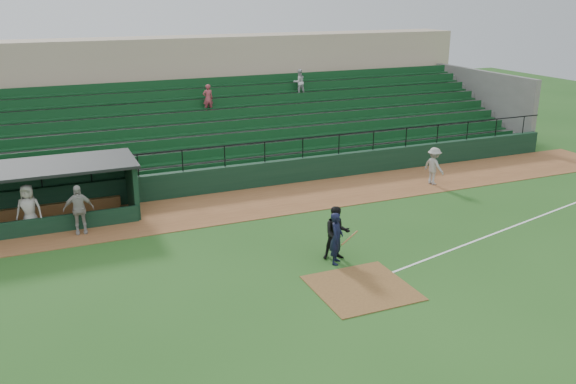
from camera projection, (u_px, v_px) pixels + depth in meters
name	position (u px, v px, depth m)	size (l,w,h in m)	color
ground	(347.00, 275.00, 19.97)	(90.00, 90.00, 0.00)	#214E19
warning_track	(262.00, 202.00, 26.95)	(40.00, 4.00, 0.03)	brown
home_plate_dirt	(362.00, 288.00, 19.09)	(3.00, 3.00, 0.03)	brown
foul_line	(509.00, 228.00, 23.98)	(18.00, 0.09, 0.01)	white
stadium_structure	(208.00, 118.00, 33.62)	(38.00, 13.08, 6.40)	black
dugout	(23.00, 191.00, 24.28)	(8.90, 3.20, 2.42)	black
batter_at_plate	(337.00, 238.00, 20.60)	(1.17, 0.81, 1.85)	black
umpire	(337.00, 233.00, 20.95)	(0.94, 0.73, 1.93)	black
runner	(434.00, 166.00, 29.17)	(1.18, 0.68, 1.83)	#9B9691
dugout_player_a	(79.00, 209.00, 23.12)	(1.15, 0.48, 1.95)	#A9A39E
dugout_player_b	(29.00, 209.00, 23.09)	(0.97, 0.63, 1.98)	#A7A19C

